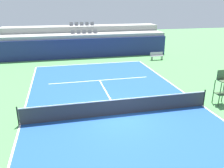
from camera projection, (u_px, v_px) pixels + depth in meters
name	position (u px, v px, depth m)	size (l,w,h in m)	color
ground_plane	(119.00, 115.00, 13.63)	(80.00, 80.00, 0.00)	#4C8C4C
court_surface	(119.00, 115.00, 13.63)	(11.00, 24.00, 0.01)	#1E4C99
baseline_far	(90.00, 64.00, 24.60)	(11.00, 0.10, 0.00)	white
sideline_left	(20.00, 125.00, 12.47)	(0.10, 24.00, 0.00)	white
sideline_right	(202.00, 106.00, 14.79)	(0.10, 24.00, 0.00)	white
service_line_far	(100.00, 80.00, 19.51)	(8.26, 0.10, 0.00)	white
centre_service_line	(108.00, 94.00, 16.57)	(0.10, 6.40, 0.00)	white
back_wall	(86.00, 48.00, 26.99)	(19.47, 0.30, 2.22)	navy
stands_tier_lower	(85.00, 45.00, 28.16)	(19.47, 2.40, 2.60)	#9E9E99
stands_tier_upper	(83.00, 39.00, 30.25)	(19.47, 2.40, 3.31)	#9E9E99
seating_row_lower	(84.00, 33.00, 27.77)	(3.11, 0.44, 0.44)	slate
seating_row_upper	(82.00, 25.00, 29.74)	(3.11, 0.44, 0.44)	slate
tennis_net	(119.00, 107.00, 13.46)	(11.08, 0.08, 1.07)	black
umpire_chair	(222.00, 86.00, 14.72)	(0.76, 0.66, 2.20)	#334C2D
player_bench	(157.00, 55.00, 26.26)	(1.50, 0.40, 0.85)	#99999E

